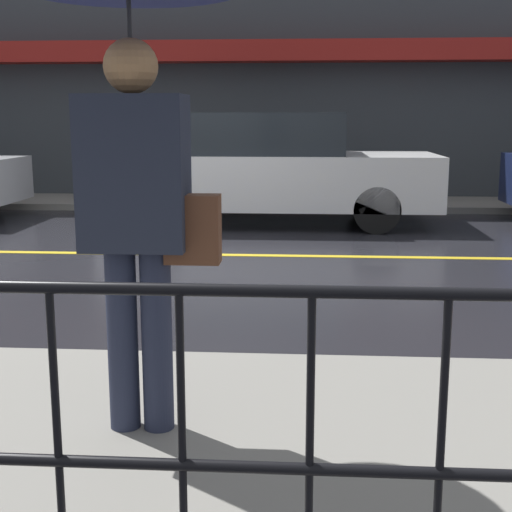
{
  "coord_description": "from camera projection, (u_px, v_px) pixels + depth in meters",
  "views": [
    {
      "loc": [
        1.43,
        -7.69,
        1.51
      ],
      "look_at": [
        1.14,
        -3.49,
        0.68
      ],
      "focal_mm": 50.0,
      "sensor_mm": 36.0,
      "label": 1
    }
  ],
  "objects": [
    {
      "name": "ground_plane",
      "position": [
        175.0,
        254.0,
        7.92
      ],
      "size": [
        80.0,
        80.0,
        0.0
      ],
      "primitive_type": "plane",
      "color": "black"
    },
    {
      "name": "pedestrian",
      "position": [
        133.0,
        74.0,
        2.98
      ],
      "size": [
        0.92,
        0.92,
        2.12
      ],
      "color": "#23283D",
      "rests_on": "sidewalk_near"
    },
    {
      "name": "car_white",
      "position": [
        267.0,
        169.0,
        10.06
      ],
      "size": [
        4.63,
        1.78,
        1.56
      ],
      "color": "silver",
      "rests_on": "ground_plane"
    },
    {
      "name": "building_storefront",
      "position": [
        226.0,
        23.0,
        12.52
      ],
      "size": [
        28.0,
        0.85,
        6.29
      ],
      "color": "#383D42",
      "rests_on": "ground_plane"
    },
    {
      "name": "sidewalk_far",
      "position": [
        221.0,
        203.0,
        12.21
      ],
      "size": [
        28.0,
        1.6,
        0.1
      ],
      "color": "gray",
      "rests_on": "ground_plane"
    },
    {
      "name": "lane_marking",
      "position": [
        175.0,
        254.0,
        7.92
      ],
      "size": [
        25.2,
        0.12,
        0.01
      ],
      "color": "gold",
      "rests_on": "ground_plane"
    }
  ]
}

